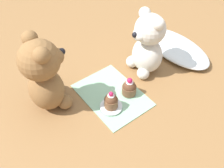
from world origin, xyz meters
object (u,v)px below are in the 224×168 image
at_px(cupcake_near_cream_bear, 129,88).
at_px(saucer_plate, 111,107).
at_px(cupcake_near_tan_bear, 111,101).
at_px(teddy_bear_cream, 148,45).
at_px(teddy_bear_tan, 44,75).

xyz_separation_m(cupcake_near_cream_bear, saucer_plate, (0.01, -0.09, -0.02)).
relative_size(saucer_plate, cupcake_near_tan_bear, 1.10).
height_order(teddy_bear_cream, cupcake_near_cream_bear, teddy_bear_cream).
xyz_separation_m(cupcake_near_cream_bear, cupcake_near_tan_bear, (0.01, -0.09, 0.01)).
distance_m(teddy_bear_tan, saucer_plate, 0.24).
bearing_deg(teddy_bear_cream, cupcake_near_tan_bear, -63.87).
xyz_separation_m(teddy_bear_tan, cupcake_near_tan_bear, (0.14, 0.15, -0.09)).
bearing_deg(saucer_plate, cupcake_near_cream_bear, 98.51).
xyz_separation_m(teddy_bear_cream, cupcake_near_cream_bear, (0.06, -0.13, -0.08)).
bearing_deg(teddy_bear_tan, cupcake_near_tan_bear, -128.87).
distance_m(saucer_plate, cupcake_near_tan_bear, 0.03).
bearing_deg(cupcake_near_cream_bear, saucer_plate, -81.49).
relative_size(teddy_bear_cream, saucer_plate, 3.24).
distance_m(teddy_bear_tan, cupcake_near_tan_bear, 0.22).
relative_size(teddy_bear_cream, teddy_bear_tan, 0.91).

